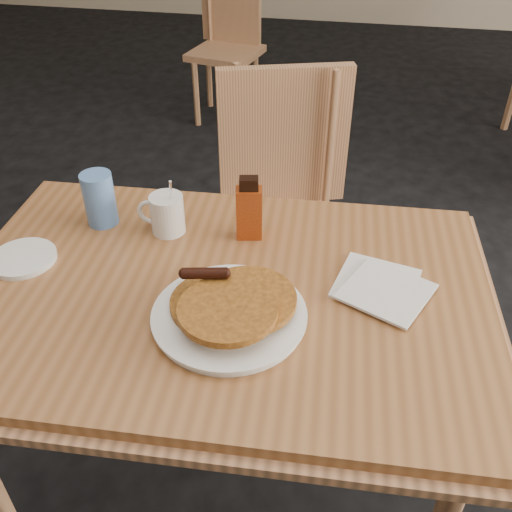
{
  "coord_description": "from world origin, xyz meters",
  "views": [
    {
      "loc": [
        0.17,
        -0.82,
        1.51
      ],
      "look_at": [
        0.0,
        0.03,
        0.86
      ],
      "focal_mm": 40.0,
      "sensor_mm": 36.0,
      "label": 1
    }
  ],
  "objects_px": {
    "main_table": "(221,303)",
    "blue_tumbler": "(100,199)",
    "chair_wall_extra": "(228,33)",
    "coffee_mug": "(166,213)",
    "syrup_bottle": "(249,210)",
    "pancake_plate": "(230,310)",
    "chair_main_far": "(278,192)"
  },
  "relations": [
    {
      "from": "main_table",
      "to": "blue_tumbler",
      "type": "height_order",
      "value": "blue_tumbler"
    },
    {
      "from": "chair_wall_extra",
      "to": "coffee_mug",
      "type": "height_order",
      "value": "coffee_mug"
    },
    {
      "from": "chair_wall_extra",
      "to": "syrup_bottle",
      "type": "relative_size",
      "value": 5.49
    },
    {
      "from": "main_table",
      "to": "pancake_plate",
      "type": "bearing_deg",
      "value": -65.09
    },
    {
      "from": "main_table",
      "to": "blue_tumbler",
      "type": "relative_size",
      "value": 9.19
    },
    {
      "from": "coffee_mug",
      "to": "syrup_bottle",
      "type": "height_order",
      "value": "syrup_bottle"
    },
    {
      "from": "chair_main_far",
      "to": "blue_tumbler",
      "type": "bearing_deg",
      "value": -140.46
    },
    {
      "from": "chair_main_far",
      "to": "chair_wall_extra",
      "type": "height_order",
      "value": "chair_main_far"
    },
    {
      "from": "main_table",
      "to": "pancake_plate",
      "type": "xyz_separation_m",
      "value": [
        0.04,
        -0.09,
        0.07
      ]
    },
    {
      "from": "chair_main_far",
      "to": "blue_tumbler",
      "type": "xyz_separation_m",
      "value": [
        -0.34,
        -0.53,
        0.25
      ]
    },
    {
      "from": "coffee_mug",
      "to": "blue_tumbler",
      "type": "bearing_deg",
      "value": 177.29
    },
    {
      "from": "chair_main_far",
      "to": "syrup_bottle",
      "type": "xyz_separation_m",
      "value": [
        0.01,
        -0.52,
        0.26
      ]
    },
    {
      "from": "main_table",
      "to": "chair_wall_extra",
      "type": "bearing_deg",
      "value": 103.09
    },
    {
      "from": "pancake_plate",
      "to": "chair_wall_extra",
      "type": "bearing_deg",
      "value": 103.51
    },
    {
      "from": "chair_wall_extra",
      "to": "coffee_mug",
      "type": "bearing_deg",
      "value": -67.66
    },
    {
      "from": "pancake_plate",
      "to": "blue_tumbler",
      "type": "height_order",
      "value": "blue_tumbler"
    },
    {
      "from": "blue_tumbler",
      "to": "main_table",
      "type": "bearing_deg",
      "value": -28.62
    },
    {
      "from": "chair_wall_extra",
      "to": "pancake_plate",
      "type": "relative_size",
      "value": 2.82
    },
    {
      "from": "main_table",
      "to": "chair_main_far",
      "type": "distance_m",
      "value": 0.73
    },
    {
      "from": "chair_main_far",
      "to": "pancake_plate",
      "type": "relative_size",
      "value": 3.13
    },
    {
      "from": "chair_wall_extra",
      "to": "syrup_bottle",
      "type": "distance_m",
      "value": 2.53
    },
    {
      "from": "chair_main_far",
      "to": "chair_wall_extra",
      "type": "xyz_separation_m",
      "value": [
        -0.62,
        1.91,
        -0.06
      ]
    },
    {
      "from": "main_table",
      "to": "pancake_plate",
      "type": "height_order",
      "value": "pancake_plate"
    },
    {
      "from": "chair_main_far",
      "to": "blue_tumbler",
      "type": "distance_m",
      "value": 0.68
    },
    {
      "from": "chair_main_far",
      "to": "pancake_plate",
      "type": "bearing_deg",
      "value": -105.24
    },
    {
      "from": "coffee_mug",
      "to": "blue_tumbler",
      "type": "height_order",
      "value": "coffee_mug"
    },
    {
      "from": "chair_main_far",
      "to": "pancake_plate",
      "type": "xyz_separation_m",
      "value": [
        0.03,
        -0.81,
        0.21
      ]
    },
    {
      "from": "pancake_plate",
      "to": "syrup_bottle",
      "type": "height_order",
      "value": "syrup_bottle"
    },
    {
      "from": "coffee_mug",
      "to": "syrup_bottle",
      "type": "relative_size",
      "value": 0.95
    },
    {
      "from": "chair_main_far",
      "to": "coffee_mug",
      "type": "bearing_deg",
      "value": -126.08
    },
    {
      "from": "main_table",
      "to": "chair_main_far",
      "type": "height_order",
      "value": "chair_main_far"
    },
    {
      "from": "chair_wall_extra",
      "to": "blue_tumbler",
      "type": "xyz_separation_m",
      "value": [
        0.27,
        -2.44,
        0.31
      ]
    }
  ]
}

